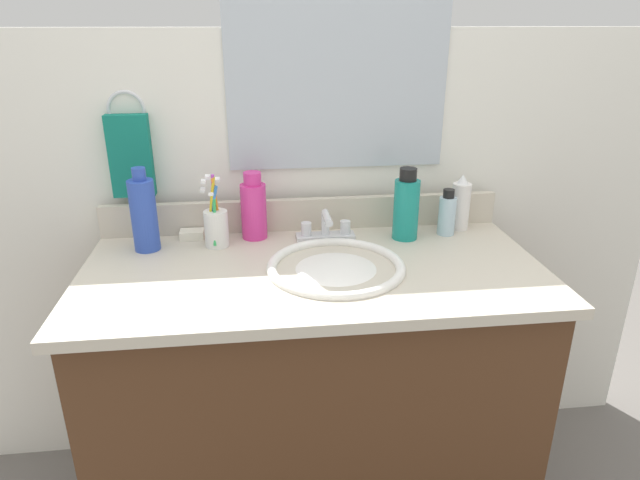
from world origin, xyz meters
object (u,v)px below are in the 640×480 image
(bottle_shampoo_blue, at_px, (144,214))
(cup_white_ceramic, at_px, (216,226))
(bottle_mouthwash_teal, at_px, (406,207))
(bottle_lotion_white, at_px, (460,204))
(bottle_gel_clear, at_px, (447,214))
(soap_bar, at_px, (192,234))
(faucet, at_px, (326,230))
(hand_towel, at_px, (131,156))
(bottle_soap_pink, at_px, (254,208))

(bottle_shampoo_blue, bearing_deg, cup_white_ceramic, 1.12)
(bottle_mouthwash_teal, relative_size, bottle_lotion_white, 1.23)
(bottle_lotion_white, xyz_separation_m, bottle_gel_clear, (-0.05, -0.04, -0.01))
(soap_bar, bearing_deg, bottle_gel_clear, -3.92)
(faucet, height_order, bottle_mouthwash_teal, bottle_mouthwash_teal)
(cup_white_ceramic, height_order, soap_bar, cup_white_ceramic)
(hand_towel, relative_size, bottle_soap_pink, 1.19)
(bottle_soap_pink, height_order, soap_bar, bottle_soap_pink)
(bottle_gel_clear, distance_m, soap_bar, 0.70)
(bottle_shampoo_blue, relative_size, soap_bar, 3.42)
(hand_towel, distance_m, soap_bar, 0.26)
(faucet, bearing_deg, soap_bar, 172.51)
(hand_towel, xyz_separation_m, bottle_mouthwash_teal, (0.73, -0.12, -0.13))
(hand_towel, xyz_separation_m, bottle_lotion_white, (0.90, -0.07, -0.15))
(faucet, bearing_deg, bottle_shampoo_blue, -178.08)
(hand_towel, relative_size, soap_bar, 3.44)
(bottle_soap_pink, height_order, bottle_gel_clear, bottle_soap_pink)
(bottle_shampoo_blue, height_order, cup_white_ceramic, bottle_shampoo_blue)
(soap_bar, bearing_deg, bottle_soap_pink, -3.42)
(bottle_lotion_white, xyz_separation_m, bottle_shampoo_blue, (-0.86, -0.05, 0.03))
(bottle_gel_clear, height_order, cup_white_ceramic, cup_white_ceramic)
(cup_white_ceramic, bearing_deg, bottle_shampoo_blue, -178.88)
(bottle_shampoo_blue, relative_size, bottle_gel_clear, 1.69)
(bottle_mouthwash_teal, xyz_separation_m, bottle_lotion_white, (0.17, 0.05, -0.02))
(cup_white_ceramic, xyz_separation_m, soap_bar, (-0.07, 0.06, -0.04))
(bottle_soap_pink, xyz_separation_m, bottle_shampoo_blue, (-0.28, -0.05, 0.01))
(bottle_gel_clear, bearing_deg, bottle_mouthwash_teal, -172.62)
(bottle_lotion_white, relative_size, soap_bar, 2.49)
(hand_towel, distance_m, faucet, 0.56)
(cup_white_ceramic, distance_m, soap_bar, 0.10)
(faucet, relative_size, soap_bar, 2.50)
(hand_towel, bearing_deg, bottle_gel_clear, -7.26)
(hand_towel, height_order, bottle_gel_clear, hand_towel)
(bottle_mouthwash_teal, bearing_deg, bottle_soap_pink, 172.54)
(bottle_lotion_white, bearing_deg, bottle_soap_pink, 179.98)
(hand_towel, xyz_separation_m, bottle_shampoo_blue, (0.04, -0.12, -0.12))
(hand_towel, relative_size, bottle_gel_clear, 1.70)
(bottle_mouthwash_teal, distance_m, bottle_shampoo_blue, 0.69)
(cup_white_ceramic, bearing_deg, bottle_soap_pink, 26.43)
(bottle_soap_pink, bearing_deg, bottle_lotion_white, -0.02)
(faucet, distance_m, bottle_shampoo_blue, 0.48)
(cup_white_ceramic, bearing_deg, soap_bar, 139.68)
(bottle_gel_clear, height_order, soap_bar, bottle_gel_clear)
(faucet, bearing_deg, bottle_gel_clear, -0.06)
(bottle_lotion_white, bearing_deg, bottle_mouthwash_teal, -162.84)
(faucet, xyz_separation_m, cup_white_ceramic, (-0.29, -0.01, 0.03))
(bottle_mouthwash_teal, distance_m, bottle_lotion_white, 0.18)
(bottle_mouthwash_teal, relative_size, bottle_shampoo_blue, 0.90)
(bottle_soap_pink, bearing_deg, bottle_gel_clear, -4.07)
(hand_towel, bearing_deg, bottle_lotion_white, -4.49)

